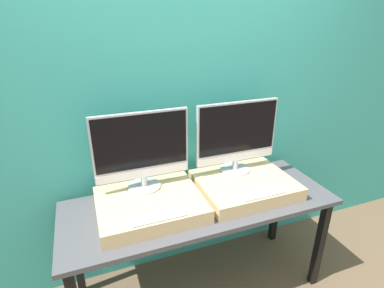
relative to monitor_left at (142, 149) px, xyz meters
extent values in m
cube|color=teal|center=(0.33, 0.24, 0.19)|extent=(8.00, 0.04, 2.60)
cube|color=#47474C|center=(0.33, -0.16, -0.37)|extent=(1.75, 0.64, 0.03)
cube|color=black|center=(1.14, -0.42, -0.75)|extent=(0.05, 0.05, 0.72)
cube|color=black|center=(-0.49, 0.11, -0.75)|extent=(0.05, 0.05, 0.72)
cube|color=black|center=(1.14, 0.11, -0.75)|extent=(0.05, 0.05, 0.72)
cube|color=#D6B77F|center=(0.00, -0.14, -0.31)|extent=(0.63, 0.52, 0.09)
cylinder|color=#B2B2B7|center=(0.00, 0.00, -0.26)|extent=(0.21, 0.21, 0.01)
cylinder|color=#B2B2B7|center=(0.00, 0.00, -0.22)|extent=(0.04, 0.04, 0.06)
cube|color=#B2B2B7|center=(0.00, 0.00, 0.02)|extent=(0.59, 0.02, 0.43)
cube|color=black|center=(0.00, -0.01, 0.05)|extent=(0.57, 0.00, 0.34)
cube|color=silver|center=(0.00, -0.01, -0.16)|extent=(0.58, 0.00, 0.06)
cube|color=silver|center=(0.00, -0.34, -0.26)|extent=(0.29, 0.10, 0.01)
cube|color=#B2B2B7|center=(0.00, -0.34, -0.25)|extent=(0.28, 0.09, 0.00)
cube|color=#D6B77F|center=(0.66, -0.14, -0.31)|extent=(0.63, 0.52, 0.09)
cylinder|color=#B2B2B7|center=(0.66, 0.00, -0.26)|extent=(0.21, 0.21, 0.01)
cylinder|color=#B2B2B7|center=(0.66, 0.00, -0.22)|extent=(0.04, 0.04, 0.06)
cube|color=#B2B2B7|center=(0.66, 0.00, 0.02)|extent=(0.59, 0.02, 0.43)
cube|color=black|center=(0.66, -0.01, 0.05)|extent=(0.57, 0.00, 0.34)
cube|color=silver|center=(0.66, -0.01, -0.16)|extent=(0.58, 0.00, 0.06)
cube|color=silver|center=(0.66, -0.34, -0.26)|extent=(0.29, 0.10, 0.01)
cube|color=#B2B2B7|center=(0.66, -0.34, -0.25)|extent=(0.28, 0.09, 0.00)
camera|label=1|loc=(-0.31, -1.67, 0.74)|focal=28.00mm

